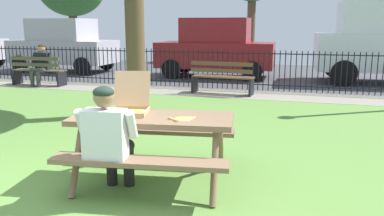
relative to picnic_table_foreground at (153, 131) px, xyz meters
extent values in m
cube|color=#608C3E|center=(-0.52, 0.84, -0.61)|extent=(28.00, 11.86, 0.02)
cube|color=gray|center=(-0.52, 6.07, -0.60)|extent=(28.00, 1.40, 0.01)
cube|color=#424247|center=(-0.52, 10.47, -0.60)|extent=(28.00, 7.40, 0.01)
cube|color=#7F6148|center=(0.00, 0.00, 0.14)|extent=(1.89, 1.00, 0.06)
cube|color=#7F6148|center=(0.08, -0.59, -0.16)|extent=(1.82, 0.52, 0.05)
cube|color=#7F6148|center=(-0.08, 0.59, -0.16)|extent=(1.82, 0.52, 0.05)
cylinder|color=#7F6148|center=(-0.67, -0.51, -0.24)|extent=(0.13, 0.44, 0.74)
cylinder|color=#7F6148|center=(-0.79, 0.31, -0.24)|extent=(0.13, 0.44, 0.74)
cylinder|color=#7F6148|center=(0.79, -0.31, -0.24)|extent=(0.13, 0.44, 0.74)
cylinder|color=#7F6148|center=(0.67, 0.51, -0.24)|extent=(0.13, 0.44, 0.74)
cube|color=tan|center=(-0.30, 0.01, 0.18)|extent=(0.51, 0.51, 0.01)
cube|color=silver|center=(-0.30, 0.01, 0.19)|extent=(0.47, 0.47, 0.00)
cube|color=tan|center=(-0.25, -0.19, 0.21)|extent=(0.42, 0.10, 0.04)
cube|color=tan|center=(-0.34, 0.22, 0.21)|extent=(0.42, 0.10, 0.04)
cube|color=tan|center=(-0.50, -0.03, 0.21)|extent=(0.10, 0.42, 0.04)
cube|color=tan|center=(-0.10, 0.06, 0.21)|extent=(0.10, 0.42, 0.04)
cube|color=tan|center=(-0.35, 0.23, 0.43)|extent=(0.44, 0.22, 0.41)
cylinder|color=tan|center=(-0.30, 0.01, 0.19)|extent=(0.36, 0.36, 0.01)
cylinder|color=#ECC049|center=(-0.30, 0.01, 0.20)|extent=(0.33, 0.33, 0.00)
pyramid|color=#EFD459|center=(0.37, -0.04, 0.18)|extent=(0.29, 0.30, 0.01)
cube|color=tan|center=(0.29, -0.13, 0.18)|extent=(0.16, 0.14, 0.02)
cylinder|color=black|center=(-0.41, -0.24, -0.38)|extent=(0.12, 0.12, 0.44)
cylinder|color=black|center=(-0.38, -0.45, -0.13)|extent=(0.21, 0.44, 0.15)
cylinder|color=black|center=(-0.21, -0.21, -0.38)|extent=(0.12, 0.12, 0.44)
cylinder|color=black|center=(-0.18, -0.42, -0.13)|extent=(0.21, 0.44, 0.15)
cube|color=silver|center=(-0.25, -0.64, 0.10)|extent=(0.45, 0.28, 0.52)
cylinder|color=silver|center=(-0.52, -0.63, 0.21)|extent=(0.12, 0.22, 0.31)
cylinder|color=silver|center=(0.00, -0.56, 0.21)|extent=(0.12, 0.22, 0.31)
sphere|color=#8C6647|center=(-0.26, -0.62, 0.48)|extent=(0.21, 0.21, 0.21)
ellipsoid|color=#1D2C22|center=(-0.26, -0.63, 0.53)|extent=(0.21, 0.20, 0.12)
cylinder|color=black|center=(-0.52, 6.77, 0.41)|extent=(19.45, 0.03, 0.03)
cylinder|color=black|center=(-0.52, 6.77, -0.43)|extent=(19.45, 0.03, 0.03)
cylinder|color=black|center=(-7.92, 6.77, -0.05)|extent=(0.02, 0.02, 1.09)
cylinder|color=black|center=(-7.78, 6.77, -0.05)|extent=(0.02, 0.02, 1.09)
cylinder|color=black|center=(-7.64, 6.77, -0.05)|extent=(0.02, 0.02, 1.09)
cylinder|color=black|center=(-7.50, 6.77, -0.05)|extent=(0.02, 0.02, 1.09)
cylinder|color=black|center=(-7.35, 6.77, -0.05)|extent=(0.02, 0.02, 1.09)
cylinder|color=black|center=(-7.21, 6.77, -0.05)|extent=(0.02, 0.02, 1.09)
cylinder|color=black|center=(-7.07, 6.77, -0.05)|extent=(0.02, 0.02, 1.09)
cylinder|color=black|center=(-6.93, 6.77, -0.05)|extent=(0.02, 0.02, 1.09)
cylinder|color=black|center=(-6.79, 6.77, -0.05)|extent=(0.02, 0.02, 1.09)
cylinder|color=black|center=(-6.65, 6.77, -0.05)|extent=(0.02, 0.02, 1.09)
cylinder|color=black|center=(-6.51, 6.77, -0.05)|extent=(0.02, 0.02, 1.09)
cylinder|color=black|center=(-6.37, 6.77, -0.05)|extent=(0.02, 0.02, 1.09)
cylinder|color=black|center=(-6.23, 6.77, -0.05)|extent=(0.02, 0.02, 1.09)
cylinder|color=black|center=(-6.09, 6.77, -0.05)|extent=(0.02, 0.02, 1.09)
cylinder|color=black|center=(-5.95, 6.77, -0.05)|extent=(0.02, 0.02, 1.09)
cylinder|color=black|center=(-5.80, 6.77, -0.05)|extent=(0.02, 0.02, 1.09)
cylinder|color=black|center=(-5.66, 6.77, -0.05)|extent=(0.02, 0.02, 1.09)
cylinder|color=black|center=(-5.52, 6.77, -0.05)|extent=(0.02, 0.02, 1.09)
cylinder|color=black|center=(-5.38, 6.77, -0.05)|extent=(0.02, 0.02, 1.09)
cylinder|color=black|center=(-5.24, 6.77, -0.05)|extent=(0.02, 0.02, 1.09)
cylinder|color=black|center=(-5.10, 6.77, -0.05)|extent=(0.02, 0.02, 1.09)
cylinder|color=black|center=(-4.96, 6.77, -0.05)|extent=(0.02, 0.02, 1.09)
cylinder|color=black|center=(-4.82, 6.77, -0.05)|extent=(0.02, 0.02, 1.09)
cylinder|color=black|center=(-4.68, 6.77, -0.05)|extent=(0.02, 0.02, 1.09)
cylinder|color=black|center=(-4.54, 6.77, -0.05)|extent=(0.02, 0.02, 1.09)
cylinder|color=black|center=(-4.40, 6.77, -0.05)|extent=(0.02, 0.02, 1.09)
cylinder|color=black|center=(-4.25, 6.77, -0.05)|extent=(0.02, 0.02, 1.09)
cylinder|color=black|center=(-4.11, 6.77, -0.05)|extent=(0.02, 0.02, 1.09)
cylinder|color=black|center=(-3.97, 6.77, -0.05)|extent=(0.02, 0.02, 1.09)
cylinder|color=black|center=(-3.83, 6.77, -0.05)|extent=(0.02, 0.02, 1.09)
cylinder|color=black|center=(-3.69, 6.77, -0.05)|extent=(0.02, 0.02, 1.09)
cylinder|color=black|center=(-3.55, 6.77, -0.05)|extent=(0.02, 0.02, 1.09)
cylinder|color=black|center=(-3.41, 6.77, -0.05)|extent=(0.02, 0.02, 1.09)
cylinder|color=black|center=(-3.27, 6.77, -0.05)|extent=(0.02, 0.02, 1.09)
cylinder|color=black|center=(-3.13, 6.77, -0.05)|extent=(0.02, 0.02, 1.09)
cylinder|color=black|center=(-2.99, 6.77, -0.05)|extent=(0.02, 0.02, 1.09)
cylinder|color=black|center=(-2.85, 6.77, -0.05)|extent=(0.02, 0.02, 1.09)
cylinder|color=black|center=(-2.70, 6.77, -0.05)|extent=(0.02, 0.02, 1.09)
cylinder|color=black|center=(-2.56, 6.77, -0.05)|extent=(0.02, 0.02, 1.09)
cylinder|color=black|center=(-2.42, 6.77, -0.05)|extent=(0.02, 0.02, 1.09)
cylinder|color=black|center=(-2.28, 6.77, -0.05)|extent=(0.02, 0.02, 1.09)
cylinder|color=black|center=(-2.14, 6.77, -0.05)|extent=(0.02, 0.02, 1.09)
cylinder|color=black|center=(-2.00, 6.77, -0.05)|extent=(0.02, 0.02, 1.09)
cylinder|color=black|center=(-1.86, 6.77, -0.05)|extent=(0.02, 0.02, 1.09)
cylinder|color=black|center=(-1.72, 6.77, -0.05)|extent=(0.02, 0.02, 1.09)
cylinder|color=black|center=(-1.58, 6.77, -0.05)|extent=(0.02, 0.02, 1.09)
cylinder|color=black|center=(-1.44, 6.77, -0.05)|extent=(0.02, 0.02, 1.09)
cylinder|color=black|center=(-1.30, 6.77, -0.05)|extent=(0.02, 0.02, 1.09)
cylinder|color=black|center=(-1.15, 6.77, -0.05)|extent=(0.02, 0.02, 1.09)
cylinder|color=black|center=(-1.01, 6.77, -0.05)|extent=(0.02, 0.02, 1.09)
cylinder|color=black|center=(-0.87, 6.77, -0.05)|extent=(0.02, 0.02, 1.09)
cylinder|color=black|center=(-0.73, 6.77, -0.05)|extent=(0.02, 0.02, 1.09)
cylinder|color=black|center=(-0.59, 6.77, -0.05)|extent=(0.02, 0.02, 1.09)
cylinder|color=black|center=(-0.45, 6.77, -0.05)|extent=(0.02, 0.02, 1.09)
cylinder|color=black|center=(-0.31, 6.77, -0.05)|extent=(0.02, 0.02, 1.09)
cylinder|color=black|center=(-0.17, 6.77, -0.05)|extent=(0.02, 0.02, 1.09)
cylinder|color=black|center=(-0.03, 6.77, -0.05)|extent=(0.02, 0.02, 1.09)
cylinder|color=black|center=(0.11, 6.77, -0.05)|extent=(0.02, 0.02, 1.09)
cylinder|color=black|center=(0.26, 6.77, -0.05)|extent=(0.02, 0.02, 1.09)
cylinder|color=black|center=(0.40, 6.77, -0.05)|extent=(0.02, 0.02, 1.09)
cylinder|color=black|center=(0.54, 6.77, -0.05)|extent=(0.02, 0.02, 1.09)
cylinder|color=black|center=(0.68, 6.77, -0.05)|extent=(0.02, 0.02, 1.09)
cylinder|color=black|center=(0.82, 6.77, -0.05)|extent=(0.02, 0.02, 1.09)
cylinder|color=black|center=(0.96, 6.77, -0.05)|extent=(0.02, 0.02, 1.09)
cylinder|color=black|center=(1.10, 6.77, -0.05)|extent=(0.02, 0.02, 1.09)
cylinder|color=black|center=(1.24, 6.77, -0.05)|extent=(0.02, 0.02, 1.09)
cylinder|color=black|center=(1.38, 6.77, -0.05)|extent=(0.02, 0.02, 1.09)
cylinder|color=black|center=(1.52, 6.77, -0.05)|extent=(0.02, 0.02, 1.09)
cylinder|color=black|center=(1.66, 6.77, -0.05)|extent=(0.02, 0.02, 1.09)
cylinder|color=black|center=(1.81, 6.77, -0.05)|extent=(0.02, 0.02, 1.09)
cylinder|color=black|center=(1.95, 6.77, -0.05)|extent=(0.02, 0.02, 1.09)
cylinder|color=black|center=(2.09, 6.77, -0.05)|extent=(0.02, 0.02, 1.09)
cylinder|color=black|center=(2.23, 6.77, -0.05)|extent=(0.02, 0.02, 1.09)
cylinder|color=black|center=(2.37, 6.77, -0.05)|extent=(0.02, 0.02, 1.09)
cylinder|color=black|center=(2.51, 6.77, -0.05)|extent=(0.02, 0.02, 1.09)
cylinder|color=black|center=(2.65, 6.77, -0.05)|extent=(0.02, 0.02, 1.09)
cylinder|color=black|center=(2.79, 6.77, -0.05)|extent=(0.02, 0.02, 1.09)
cylinder|color=black|center=(2.93, 6.77, -0.05)|extent=(0.02, 0.02, 1.09)
cylinder|color=black|center=(3.07, 6.77, -0.05)|extent=(0.02, 0.02, 1.09)
cylinder|color=black|center=(3.21, 6.77, -0.05)|extent=(0.02, 0.02, 1.09)
cylinder|color=black|center=(3.36, 6.77, -0.05)|extent=(0.02, 0.02, 1.09)
cylinder|color=black|center=(3.50, 6.77, -0.05)|extent=(0.02, 0.02, 1.09)
cube|color=brown|center=(-5.96, 6.14, -0.16)|extent=(1.60, 0.12, 0.04)
cube|color=brown|center=(-5.95, 6.00, -0.16)|extent=(1.60, 0.12, 0.04)
cube|color=brown|center=(-5.95, 5.86, -0.16)|extent=(1.60, 0.12, 0.04)
cube|color=brown|center=(-5.95, 5.80, 0.02)|extent=(1.60, 0.08, 0.11)
cube|color=brown|center=(-5.95, 5.80, 0.20)|extent=(1.60, 0.08, 0.11)
cube|color=black|center=(-5.19, 5.96, -0.38)|extent=(0.06, 0.44, 0.44)
cube|color=black|center=(-6.71, 5.94, -0.38)|extent=(0.06, 0.44, 0.44)
cube|color=brown|center=(-0.41, 6.14, -0.16)|extent=(1.60, 0.22, 0.04)
cube|color=brown|center=(-0.42, 6.00, -0.16)|extent=(1.60, 0.22, 0.04)
cube|color=brown|center=(-0.43, 5.86, -0.16)|extent=(1.60, 0.22, 0.04)
cube|color=brown|center=(-0.43, 5.80, 0.02)|extent=(1.60, 0.18, 0.11)
cube|color=brown|center=(-0.43, 5.80, 0.20)|extent=(1.60, 0.18, 0.11)
cube|color=black|center=(0.34, 5.89, -0.38)|extent=(0.08, 0.44, 0.44)
cube|color=black|center=(-1.18, 6.01, -0.38)|extent=(0.08, 0.44, 0.44)
cylinder|color=#3B3B3B|center=(-5.75, 5.63, -0.38)|extent=(0.12, 0.12, 0.44)
cylinder|color=#3B3B3B|center=(-5.75, 5.84, -0.13)|extent=(0.16, 0.42, 0.15)
cylinder|color=#3B3B3B|center=(-5.95, 5.63, -0.38)|extent=(0.12, 0.12, 0.44)
cylinder|color=#3B3B3B|center=(-5.95, 5.84, -0.13)|extent=(0.16, 0.42, 0.15)
cube|color=#1E2328|center=(-5.86, 6.05, 0.10)|extent=(0.43, 0.23, 0.52)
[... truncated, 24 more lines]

